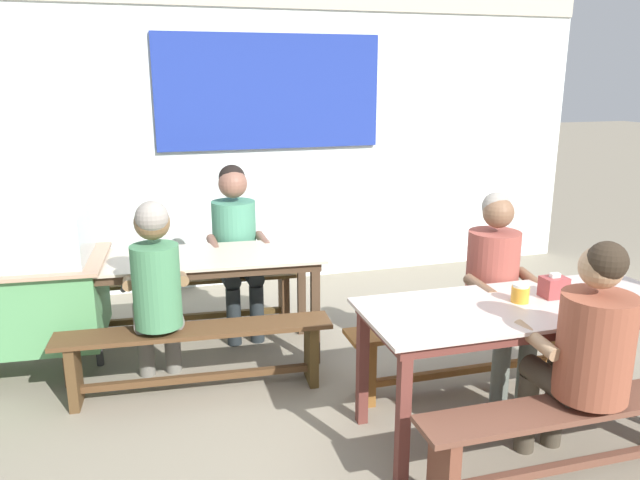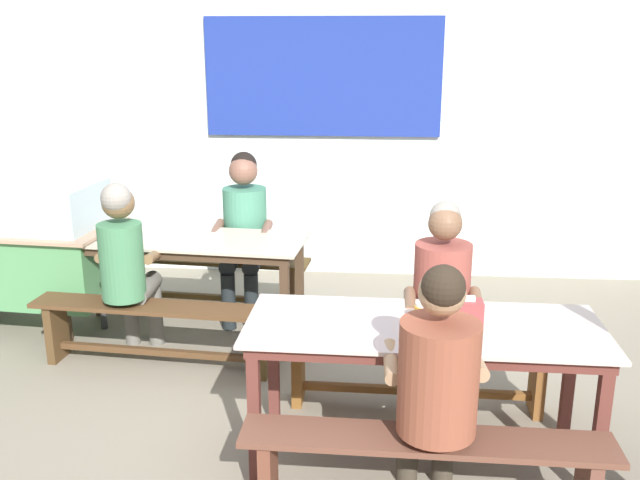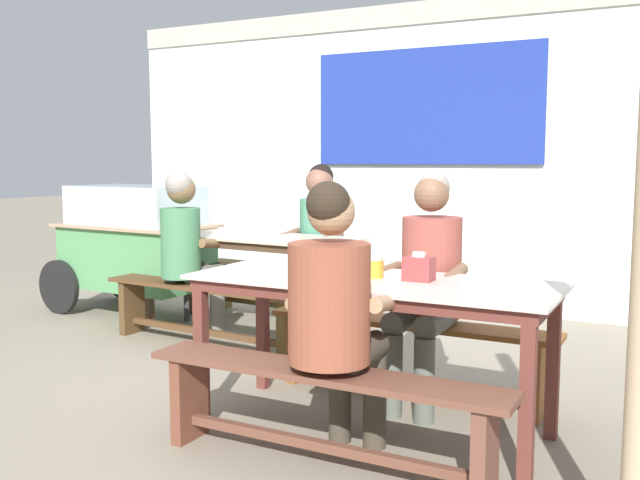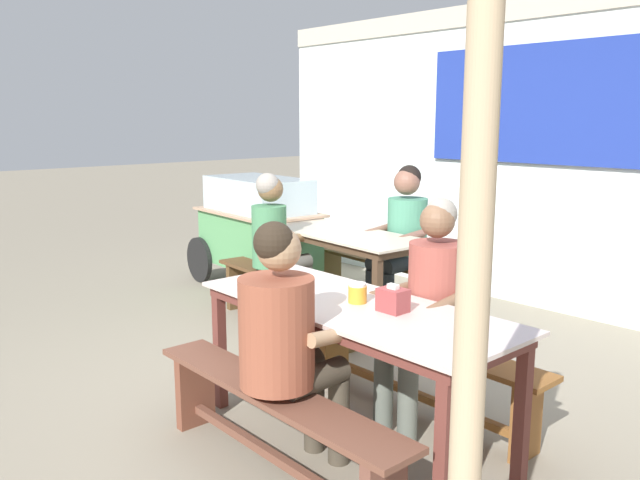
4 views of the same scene
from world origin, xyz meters
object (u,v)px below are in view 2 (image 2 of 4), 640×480
(person_center_facing, at_px, (244,224))
(condiment_jar, at_px, (424,313))
(bench_far_front, at_px, (157,325))
(dining_table_near, at_px, (423,338))
(bench_near_back, at_px, (417,361))
(dining_table_far, at_px, (182,248))
(person_left_back_turned, at_px, (126,261))
(tissue_box, at_px, (469,311))
(food_cart, at_px, (25,244))
(person_near_front, at_px, (436,376))
(bench_far_back, at_px, (207,274))
(bench_near_front, at_px, (425,464))
(person_right_near_table, at_px, (442,299))

(person_center_facing, height_order, condiment_jar, person_center_facing)
(bench_far_front, bearing_deg, condiment_jar, -27.99)
(dining_table_near, xyz_separation_m, bench_near_back, (0.01, 0.54, -0.39))
(person_center_facing, bearing_deg, bench_far_front, -113.66)
(person_center_facing, bearing_deg, dining_table_far, -130.81)
(condiment_jar, bearing_deg, bench_far_front, 152.01)
(dining_table_near, bearing_deg, person_left_back_turned, 151.85)
(dining_table_near, height_order, tissue_box, tissue_box)
(food_cart, xyz_separation_m, person_near_front, (2.98, -2.09, 0.07))
(dining_table_far, bearing_deg, dining_table_near, -41.43)
(bench_far_back, distance_m, person_near_front, 3.03)
(dining_table_far, height_order, dining_table_near, same)
(person_left_back_turned, distance_m, person_near_front, 2.49)
(dining_table_far, distance_m, bench_far_back, 0.66)
(tissue_box, bearing_deg, bench_near_back, 114.27)
(person_left_back_turned, relative_size, person_near_front, 1.01)
(dining_table_far, distance_m, person_near_front, 2.61)
(dining_table_far, xyz_separation_m, tissue_box, (1.91, -1.44, 0.14))
(bench_far_back, distance_m, condiment_jar, 2.63)
(bench_far_front, relative_size, condiment_jar, 16.65)
(person_center_facing, relative_size, person_left_back_turned, 1.04)
(dining_table_far, relative_size, bench_near_back, 1.11)
(bench_far_back, distance_m, person_center_facing, 0.58)
(dining_table_near, xyz_separation_m, bench_near_front, (-0.01, -0.54, -0.39))
(person_left_back_turned, bearing_deg, condiment_jar, -27.42)
(bench_near_back, height_order, bench_near_front, same)
(bench_near_back, xyz_separation_m, bench_near_front, (-0.02, -1.08, 0.00))
(bench_far_front, xyz_separation_m, bench_near_back, (1.74, -0.41, -0.00))
(dining_table_far, relative_size, condiment_jar, 17.77)
(dining_table_far, xyz_separation_m, bench_near_back, (1.69, -0.95, -0.39))
(bench_near_front, distance_m, person_left_back_turned, 2.53)
(bench_near_back, relative_size, person_right_near_table, 1.30)
(dining_table_near, distance_m, person_right_near_table, 0.49)
(bench_near_front, relative_size, person_near_front, 1.33)
(dining_table_far, distance_m, bench_far_front, 0.66)
(dining_table_far, bearing_deg, bench_near_front, -50.41)
(dining_table_far, relative_size, person_left_back_turned, 1.46)
(bench_near_front, distance_m, person_right_near_table, 1.11)
(tissue_box, bearing_deg, bench_far_back, 133.43)
(bench_near_front, height_order, person_near_front, person_near_front)
(condiment_jar, bearing_deg, bench_near_front, -90.84)
(bench_near_back, relative_size, person_near_front, 1.33)
(dining_table_far, distance_m, bench_near_back, 1.98)
(bench_near_front, height_order, person_center_facing, person_center_facing)
(dining_table_near, bearing_deg, bench_far_front, 151.21)
(bench_far_back, bearing_deg, person_right_near_table, -41.12)
(dining_table_far, xyz_separation_m, person_left_back_turned, (-0.26, -0.44, 0.04))
(person_right_near_table, xyz_separation_m, condiment_jar, (-0.14, -0.44, 0.09))
(person_near_front, bearing_deg, bench_far_front, 140.83)
(dining_table_near, xyz_separation_m, person_right_near_table, (0.14, 0.47, 0.03))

